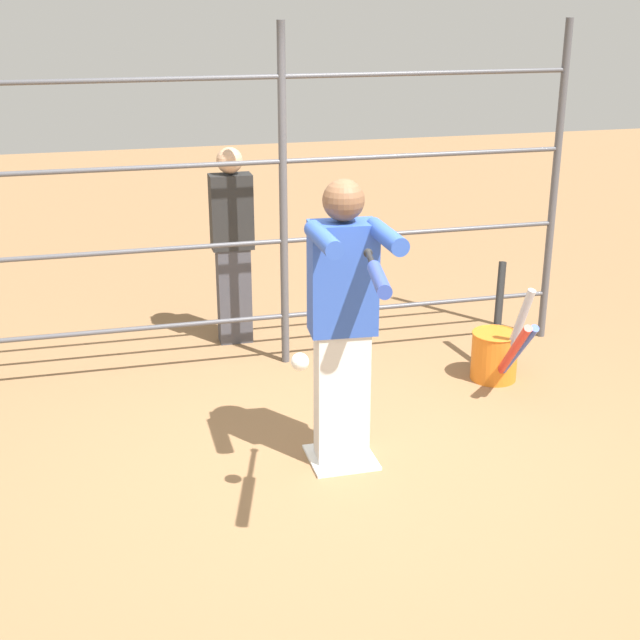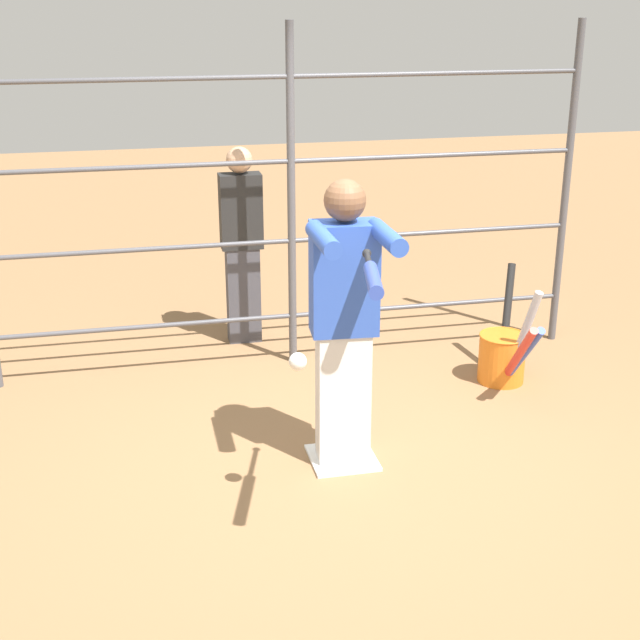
{
  "view_description": "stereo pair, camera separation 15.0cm",
  "coord_description": "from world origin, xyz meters",
  "px_view_note": "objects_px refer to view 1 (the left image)",
  "views": [
    {
      "loc": [
        1.34,
        4.68,
        2.72
      ],
      "look_at": [
        0.19,
        0.21,
        1.01
      ],
      "focal_mm": 50.0,
      "sensor_mm": 36.0,
      "label": 1
    },
    {
      "loc": [
        1.2,
        4.72,
        2.72
      ],
      "look_at": [
        0.19,
        0.21,
        1.01
      ],
      "focal_mm": 50.0,
      "sensor_mm": 36.0,
      "label": 2
    }
  ],
  "objects_px": {
    "softball_in_flight": "(300,362)",
    "batter": "(343,317)",
    "bystander_behind_fence": "(232,244)",
    "baseball_bat_swinging": "(378,275)",
    "bat_bucket": "(497,352)"
  },
  "relations": [
    {
      "from": "softball_in_flight",
      "to": "bat_bucket",
      "type": "bearing_deg",
      "value": -142.79
    },
    {
      "from": "baseball_bat_swinging",
      "to": "softball_in_flight",
      "type": "relative_size",
      "value": 9.24
    },
    {
      "from": "batter",
      "to": "bystander_behind_fence",
      "type": "height_order",
      "value": "batter"
    },
    {
      "from": "baseball_bat_swinging",
      "to": "softball_in_flight",
      "type": "xyz_separation_m",
      "value": [
        0.26,
        -0.48,
        -0.6
      ]
    },
    {
      "from": "bystander_behind_fence",
      "to": "batter",
      "type": "bearing_deg",
      "value": 98.13
    },
    {
      "from": "baseball_bat_swinging",
      "to": "bat_bucket",
      "type": "height_order",
      "value": "baseball_bat_swinging"
    },
    {
      "from": "softball_in_flight",
      "to": "batter",
      "type": "bearing_deg",
      "value": -127.18
    },
    {
      "from": "baseball_bat_swinging",
      "to": "batter",
      "type": "bearing_deg",
      "value": -96.97
    },
    {
      "from": "softball_in_flight",
      "to": "bystander_behind_fence",
      "type": "height_order",
      "value": "bystander_behind_fence"
    },
    {
      "from": "softball_in_flight",
      "to": "bystander_behind_fence",
      "type": "bearing_deg",
      "value": -91.5
    },
    {
      "from": "softball_in_flight",
      "to": "bystander_behind_fence",
      "type": "relative_size",
      "value": 0.06
    },
    {
      "from": "batter",
      "to": "softball_in_flight",
      "type": "bearing_deg",
      "value": 52.82
    },
    {
      "from": "bat_bucket",
      "to": "baseball_bat_swinging",
      "type": "bearing_deg",
      "value": 49.98
    },
    {
      "from": "softball_in_flight",
      "to": "bystander_behind_fence",
      "type": "distance_m",
      "value": 2.64
    },
    {
      "from": "batter",
      "to": "bystander_behind_fence",
      "type": "bearing_deg",
      "value": -81.87
    }
  ]
}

